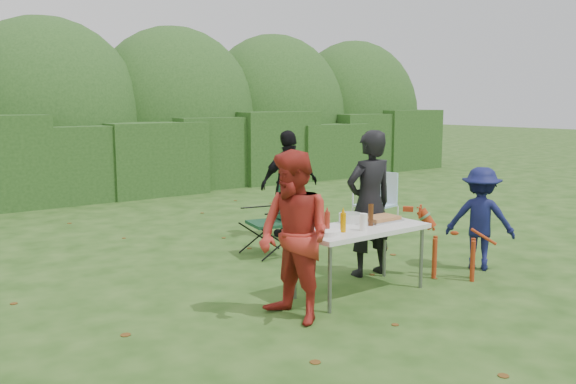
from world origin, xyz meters
TOP-DOWN VIEW (x-y plane):
  - ground at (0.00, 0.00)m, footprint 80.00×80.00m
  - hedge_row at (0.00, 8.00)m, footprint 22.00×1.40m
  - shrub_backdrop at (0.00, 9.60)m, footprint 20.00×2.60m
  - folding_table at (0.38, -0.22)m, footprint 1.50×0.70m
  - person_cook at (0.96, 0.24)m, footprint 0.69×0.50m
  - person_red_jacket at (-0.71, -0.45)m, footprint 0.68×0.84m
  - person_black_puffy at (1.48, 2.47)m, footprint 1.01×0.53m
  - child at (2.25, -0.41)m, footprint 0.85×0.95m
  - dog at (1.66, -0.48)m, footprint 0.80×0.91m
  - camping_chair at (0.57, 1.71)m, footprint 0.76×0.76m
  - lawn_chair at (2.75, 1.89)m, footprint 0.66×0.66m
  - food_tray at (0.77, -0.14)m, footprint 0.45×0.30m
  - focaccia_bread at (0.77, -0.14)m, footprint 0.40×0.26m
  - mustard_bottle at (0.05, -0.30)m, footprint 0.06×0.06m
  - ketchup_bottle at (-0.12, -0.24)m, footprint 0.06×0.06m
  - beer_bottle at (0.51, -0.24)m, footprint 0.06×0.06m
  - paper_towel_roll at (-0.12, -0.06)m, footprint 0.12×0.12m
  - cup_stack at (0.27, -0.38)m, footprint 0.08×0.08m
  - pasta_bowl at (0.46, 0.03)m, footprint 0.26×0.26m
  - plate_stack at (-0.17, -0.32)m, footprint 0.24×0.24m

SIDE VIEW (x-z plane):
  - ground at x=0.00m, z-range 0.00..0.00m
  - dog at x=1.66m, z-range 0.00..0.83m
  - lawn_chair at x=2.75m, z-range 0.00..0.96m
  - camping_chair at x=0.57m, z-range 0.00..1.01m
  - child at x=2.25m, z-range 0.00..1.28m
  - folding_table at x=0.38m, z-range 0.32..1.06m
  - food_tray at x=0.77m, z-range 0.74..0.76m
  - plate_stack at x=-0.17m, z-range 0.74..0.79m
  - focaccia_bread at x=0.77m, z-range 0.76..0.80m
  - pasta_bowl at x=0.46m, z-range 0.74..0.84m
  - person_red_jacket at x=-0.71m, z-range 0.00..1.64m
  - person_black_puffy at x=1.48m, z-range 0.00..1.65m
  - cup_stack at x=0.27m, z-range 0.74..0.92m
  - mustard_bottle at x=0.05m, z-range 0.74..0.94m
  - hedge_row at x=0.00m, z-range 0.00..1.70m
  - ketchup_bottle at x=-0.12m, z-range 0.74..0.96m
  - beer_bottle at x=0.51m, z-range 0.74..0.98m
  - paper_towel_roll at x=-0.12m, z-range 0.74..1.00m
  - person_cook at x=0.96m, z-range 0.00..1.75m
  - shrub_backdrop at x=0.00m, z-range 0.00..3.20m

